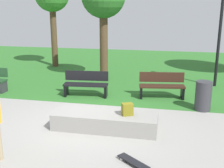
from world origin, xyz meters
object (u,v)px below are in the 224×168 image
at_px(skateboard_by_ledge, 133,162).
at_px(park_bench_center_lawn, 86,83).
at_px(concrete_ledge, 105,121).
at_px(trash_bin, 203,96).
at_px(lamp_post, 220,29).
at_px(backpack_on_ledge, 127,109).
at_px(park_bench_near_lamppost, 162,85).

relative_size(skateboard_by_ledge, park_bench_center_lawn, 0.46).
relative_size(concrete_ledge, trash_bin, 2.97).
xyz_separation_m(skateboard_by_ledge, lamp_post, (2.50, 6.72, 2.29)).
relative_size(concrete_ledge, lamp_post, 0.73).
bearing_deg(backpack_on_ledge, park_bench_center_lawn, -80.96).
bearing_deg(trash_bin, park_bench_near_lamppost, 142.81).
bearing_deg(lamp_post, park_bench_near_lamppost, -136.12).
bearing_deg(trash_bin, lamp_post, 75.64).
bearing_deg(concrete_ledge, park_bench_near_lamppost, 65.34).
relative_size(backpack_on_ledge, lamp_post, 0.08).
height_order(backpack_on_ledge, park_bench_center_lawn, park_bench_center_lawn).
bearing_deg(park_bench_center_lawn, lamp_post, 26.20).
height_order(concrete_ledge, backpack_on_ledge, backpack_on_ledge).
bearing_deg(park_bench_center_lawn, skateboard_by_ledge, -61.88).
bearing_deg(skateboard_by_ledge, park_bench_center_lawn, 118.12).
height_order(concrete_ledge, park_bench_center_lawn, park_bench_center_lawn).
bearing_deg(park_bench_near_lamppost, backpack_on_ledge, -104.39).
distance_m(park_bench_center_lawn, trash_bin, 4.10).
bearing_deg(backpack_on_ledge, trash_bin, -162.66).
relative_size(skateboard_by_ledge, lamp_post, 0.20).
xyz_separation_m(lamp_post, trash_bin, (-0.78, -3.04, -1.88)).
bearing_deg(concrete_ledge, backpack_on_ledge, -3.41).
relative_size(concrete_ledge, backpack_on_ledge, 8.73).
bearing_deg(park_bench_center_lawn, park_bench_near_lamppost, 7.29).
bearing_deg(backpack_on_ledge, lamp_post, -146.29).
bearing_deg(skateboard_by_ledge, lamp_post, 69.58).
xyz_separation_m(park_bench_center_lawn, trash_bin, (4.05, -0.66, -0.01)).
xyz_separation_m(concrete_ledge, backpack_on_ledge, (0.60, -0.04, 0.38)).
height_order(skateboard_by_ledge, park_bench_near_lamppost, park_bench_near_lamppost).
xyz_separation_m(concrete_ledge, park_bench_center_lawn, (-1.34, 2.66, 0.26)).
relative_size(concrete_ledge, park_bench_near_lamppost, 1.69).
height_order(lamp_post, trash_bin, lamp_post).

